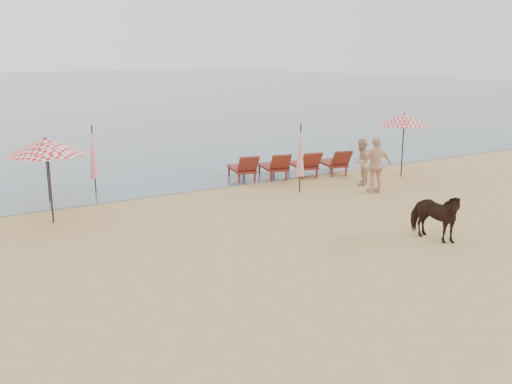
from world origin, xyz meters
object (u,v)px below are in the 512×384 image
umbrella_closed_right (300,150)px  cow (434,216)px  lounger_cluster_right (290,165)px  umbrella_open_right (404,119)px  umbrella_open_left_b (45,144)px  umbrella_closed_left (93,152)px  beachgoer_right_b (376,165)px  umbrella_open_left_a (47,146)px  beachgoer_right_a (361,162)px

umbrella_closed_right → cow: (-0.06, -5.97, -0.80)m
lounger_cluster_right → umbrella_open_right: 4.63m
umbrella_open_left_b → umbrella_closed_right: 8.22m
lounger_cluster_right → umbrella_closed_left: umbrella_closed_left is taller
lounger_cluster_right → cow: (-1.11, -8.10, 0.15)m
umbrella_open_right → beachgoer_right_b: 3.28m
cow → beachgoer_right_b: 5.11m
umbrella_open_left_a → beachgoer_right_a: size_ratio=1.44×
lounger_cluster_right → umbrella_open_left_a: size_ratio=1.97×
umbrella_closed_left → lounger_cluster_right: bearing=-8.6°
umbrella_open_left_b → umbrella_closed_left: (1.54, 0.21, -0.43)m
umbrella_open_right → beachgoer_right_b: bearing=-137.2°
cow → beachgoer_right_b: bearing=52.7°
umbrella_open_right → beachgoer_right_a: bearing=-159.2°
lounger_cluster_right → umbrella_closed_right: size_ratio=2.03×
umbrella_closed_left → beachgoer_right_b: bearing=-29.1°
umbrella_open_left_a → umbrella_open_left_b: (0.40, 2.46, -0.30)m
lounger_cluster_right → umbrella_open_left_a: 9.37m
umbrella_closed_right → beachgoer_right_b: umbrella_closed_right is taller
umbrella_open_right → beachgoer_right_a: size_ratio=1.46×
umbrella_open_right → beachgoer_right_a: 2.68m
umbrella_open_left_b → cow: size_ratio=1.42×
lounger_cluster_right → cow: size_ratio=3.13×
umbrella_open_left_a → beachgoer_right_a: 10.68m
cow → beachgoer_right_a: size_ratio=0.90×
beachgoer_right_b → umbrella_open_right: bearing=-139.2°
lounger_cluster_right → umbrella_closed_left: (-7.14, 1.08, 0.95)m
umbrella_closed_left → cow: size_ratio=1.54×
umbrella_open_right → umbrella_open_left_a: bearing=-168.0°
umbrella_closed_right → beachgoer_right_a: umbrella_closed_right is taller
umbrella_open_right → umbrella_open_left_b: bearing=-179.2°
umbrella_open_left_a → umbrella_open_left_b: umbrella_open_left_a is taller
lounger_cluster_right → cow: cow is taller
beachgoer_right_b → umbrella_closed_right: bearing=-20.6°
beachgoer_right_a → beachgoer_right_b: 1.25m
umbrella_open_left_a → beachgoer_right_b: size_ratio=1.26×
lounger_cluster_right → beachgoer_right_b: size_ratio=2.48×
lounger_cluster_right → umbrella_open_right: size_ratio=1.94×
cow → beachgoer_right_a: beachgoer_right_a is taller
lounger_cluster_right → umbrella_closed_right: bearing=-103.3°
beachgoer_right_a → lounger_cluster_right: bearing=-96.7°
beachgoer_right_b → umbrella_open_left_a: bearing=1.3°
umbrella_closed_left → beachgoer_right_b: size_ratio=1.22×
beachgoer_right_a → beachgoer_right_b: beachgoer_right_b is taller
umbrella_open_right → lounger_cluster_right: bearing=165.5°
lounger_cluster_right → umbrella_open_left_b: (-8.69, 0.88, 1.38)m
beachgoer_right_a → umbrella_open_left_b: bearing=-56.7°
umbrella_open_left_b → beachgoer_right_b: umbrella_open_left_b is taller
umbrella_open_right → cow: (-4.88, -6.04, -1.57)m
umbrella_open_left_b → beachgoer_right_a: umbrella_open_left_b is taller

